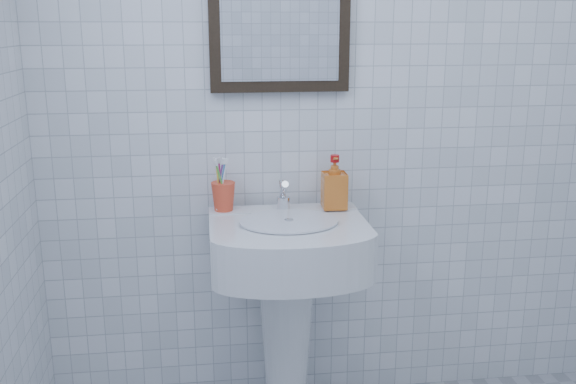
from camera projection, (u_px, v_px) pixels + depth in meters
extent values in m
cube|color=white|center=(336.00, 88.00, 2.36)|extent=(2.20, 0.02, 2.50)
cone|color=white|center=(286.00, 341.00, 2.38)|extent=(0.21, 0.21, 0.67)
cube|color=white|center=(288.00, 243.00, 2.23)|extent=(0.54, 0.39, 0.16)
cube|color=white|center=(283.00, 212.00, 2.35)|extent=(0.54, 0.10, 0.03)
cylinder|color=silver|center=(289.00, 221.00, 2.18)|extent=(0.34, 0.34, 0.01)
cylinder|color=silver|center=(283.00, 203.00, 2.32)|extent=(0.05, 0.05, 0.05)
cylinder|color=silver|center=(284.00, 189.00, 2.29)|extent=(0.02, 0.09, 0.08)
cylinder|color=silver|center=(283.00, 192.00, 2.33)|extent=(0.03, 0.05, 0.09)
imported|color=#BA4312|center=(334.00, 182.00, 2.33)|extent=(0.09, 0.09, 0.19)
cube|color=black|center=(280.00, 3.00, 2.24)|extent=(0.50, 0.04, 0.62)
cube|color=silver|center=(280.00, 2.00, 2.22)|extent=(0.42, 0.00, 0.54)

